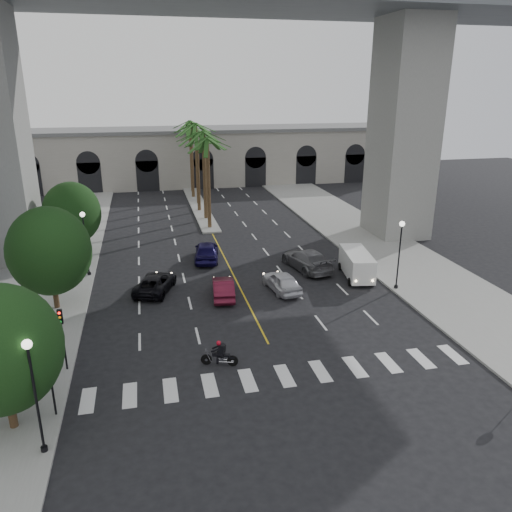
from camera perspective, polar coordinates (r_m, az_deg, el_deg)
The scene contains 29 objects.
ground at distance 28.48m, azimuth 2.45°, elevation -11.93°, with size 140.00×140.00×0.00m, color black.
sidewalk_left at distance 42.07m, azimuth -23.49°, elevation -2.93°, with size 8.00×100.00×0.15m, color gray.
sidewalk_right at distance 46.50m, azimuth 15.62°, elevation -0.02°, with size 8.00×100.00×0.15m, color gray.
median at distance 63.59m, azimuth -6.51°, elevation 5.59°, with size 2.00×24.00×0.20m, color gray.
pier_building at distance 79.52m, azimuth -8.05°, elevation 11.24°, with size 71.00×10.50×8.50m.
bridge at distance 46.82m, azimuth -0.42°, elevation 23.69°, with size 75.00×13.00×26.00m.
palm_a at distance 52.28m, azimuth -5.60°, elevation 12.77°, with size 3.20×3.20×10.30m.
palm_b at distance 56.21m, azimuth -6.05°, elevation 13.46°, with size 3.20×3.20×10.60m.
palm_c at distance 60.18m, azimuth -6.80°, elevation 13.34°, with size 3.20×3.20×10.10m.
palm_d at distance 64.12m, azimuth -6.91°, elevation 14.33°, with size 3.20×3.20×10.90m.
palm_e at distance 68.10m, azimuth -7.48°, elevation 14.18°, with size 3.20×3.20×10.40m.
palm_f at distance 72.07m, azimuth -7.57°, elevation 14.64°, with size 3.20×3.20×10.70m.
street_tree_near at distance 24.01m, azimuth -27.22°, elevation -9.48°, with size 5.20×5.20×6.89m.
street_tree_mid at distance 35.73m, azimuth -22.54°, elevation 0.52°, with size 5.44×5.44×7.21m.
street_tree_far at distance 47.25m, azimuth -20.29°, elevation 4.63°, with size 5.04×5.04×6.68m.
lamp_post_left_near at distance 22.31m, azimuth -24.03°, elevation -13.56°, with size 0.40×0.40×5.35m.
lamp_post_left_far at distance 41.46m, azimuth -18.95°, elevation 1.93°, with size 0.40×0.40×5.35m.
lamp_post_right at distance 38.05m, azimuth 16.10°, elevation 0.75°, with size 0.40×0.40×5.35m.
traffic_signal_near at distance 24.75m, azimuth -22.54°, elevation -11.91°, with size 0.25×0.18×3.65m.
traffic_signal_far at distance 28.23m, azimuth -21.31°, elevation -7.83°, with size 0.25×0.18×3.65m.
motorcycle_rider at distance 27.84m, azimuth -4.09°, elevation -11.14°, with size 2.00×0.81×1.49m.
car_a at distance 37.32m, azimuth 2.98°, elevation -2.92°, with size 1.75×4.35×1.48m, color silver.
car_b at distance 36.26m, azimuth -3.76°, elevation -3.66°, with size 1.49×4.28×1.41m, color #571123.
car_c at distance 37.90m, azimuth -11.44°, elevation -3.04°, with size 2.24×4.86×1.35m, color black.
car_d at distance 41.80m, azimuth 5.84°, elevation -0.41°, with size 2.37×5.82×1.69m, color #5D5D62.
car_e at distance 43.94m, azimuth -5.67°, elevation 0.58°, with size 2.02×5.03×1.71m, color #140E42.
cargo_van at distance 40.43m, azimuth 11.44°, elevation -0.88°, with size 2.66×5.18×2.10m.
pedestrian_a at distance 29.19m, azimuth -23.25°, elevation -10.70°, with size 0.57×0.37×1.55m, color black.
pedestrian_b at distance 32.28m, azimuth -27.05°, elevation -8.02°, with size 0.93×0.72×1.91m, color black.
Camera 1 is at (-6.54, -23.58, 14.57)m, focal length 35.00 mm.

